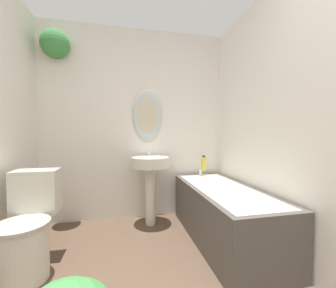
# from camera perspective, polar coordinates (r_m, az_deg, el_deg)

# --- Properties ---
(wall_back) EXTENTS (2.40, 0.31, 2.40)m
(wall_back) POSITION_cam_1_polar(r_m,az_deg,el_deg) (2.69, -10.23, 6.98)
(wall_back) COLOR silver
(wall_back) RESTS_ON ground_plane
(wall_right) EXTENTS (0.06, 2.61, 2.40)m
(wall_right) POSITION_cam_1_polar(r_m,az_deg,el_deg) (1.95, 31.23, 6.13)
(wall_right) COLOR silver
(wall_right) RESTS_ON ground_plane
(toilet) EXTENTS (0.37, 0.56, 0.77)m
(toilet) POSITION_cam_1_polar(r_m,az_deg,el_deg) (2.02, -34.36, -18.94)
(toilet) COLOR beige
(toilet) RESTS_ON ground_plane
(pedestal_sink) EXTENTS (0.45, 0.45, 0.90)m
(pedestal_sink) POSITION_cam_1_polar(r_m,az_deg,el_deg) (2.46, -4.89, -7.83)
(pedestal_sink) COLOR beige
(pedestal_sink) RESTS_ON ground_plane
(bathtub) EXTENTS (0.62, 1.46, 0.61)m
(bathtub) POSITION_cam_1_polar(r_m,az_deg,el_deg) (2.26, 15.01, -17.88)
(bathtub) COLOR #4C4742
(bathtub) RESTS_ON ground_plane
(shampoo_bottle) EXTENTS (0.07, 0.07, 0.19)m
(shampoo_bottle) POSITION_cam_1_polar(r_m,az_deg,el_deg) (2.71, 9.86, -5.30)
(shampoo_bottle) COLOR gold
(shampoo_bottle) RESTS_ON bathtub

